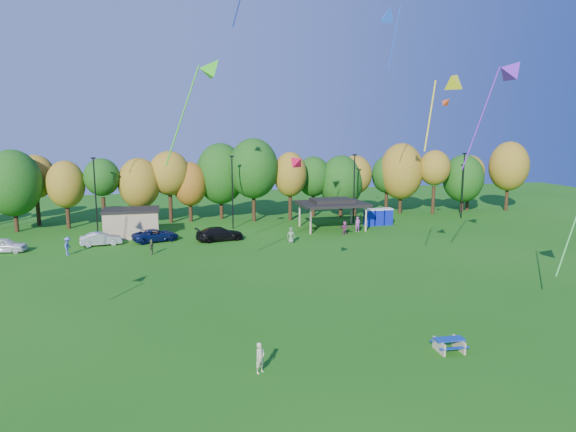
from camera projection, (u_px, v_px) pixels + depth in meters
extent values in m
plane|color=#19600F|center=(301.00, 380.00, 25.40)|extent=(160.00, 160.00, 0.00)
cylinder|color=black|center=(16.00, 217.00, 61.90)|extent=(0.50, 0.50, 3.56)
ellipsoid|color=#144C0F|center=(13.00, 183.00, 61.21)|extent=(6.62, 6.62, 8.00)
cylinder|color=black|center=(38.00, 211.00, 66.15)|extent=(0.50, 0.50, 3.79)
ellipsoid|color=olive|center=(35.00, 177.00, 65.41)|extent=(4.94, 4.94, 5.58)
cylinder|color=black|center=(68.00, 215.00, 64.04)|extent=(0.50, 0.50, 3.34)
ellipsoid|color=olive|center=(66.00, 184.00, 63.39)|extent=(4.61, 4.61, 5.88)
cylinder|color=black|center=(104.00, 212.00, 64.84)|extent=(0.50, 0.50, 3.82)
ellipsoid|color=#144C0F|center=(102.00, 177.00, 64.10)|extent=(4.43, 4.43, 4.73)
cylinder|color=black|center=(141.00, 212.00, 66.55)|extent=(0.50, 0.50, 3.25)
ellipsoid|color=olive|center=(139.00, 183.00, 65.91)|extent=(5.33, 5.33, 6.53)
cylinder|color=black|center=(171.00, 208.00, 67.93)|extent=(0.50, 0.50, 3.96)
ellipsoid|color=olive|center=(169.00, 173.00, 67.16)|extent=(5.31, 5.31, 5.82)
cylinder|color=black|center=(191.00, 210.00, 68.87)|extent=(0.50, 0.50, 3.05)
ellipsoid|color=#995914|center=(190.00, 184.00, 68.28)|extent=(4.54, 4.54, 5.87)
cylinder|color=black|center=(221.00, 205.00, 70.95)|extent=(0.50, 0.50, 3.77)
ellipsoid|color=#144C0F|center=(221.00, 174.00, 70.22)|extent=(6.69, 6.69, 8.35)
cylinder|color=black|center=(254.00, 206.00, 68.98)|extent=(0.50, 0.50, 4.28)
ellipsoid|color=#144C0F|center=(253.00, 168.00, 68.15)|extent=(6.64, 6.64, 8.01)
cylinder|color=black|center=(290.00, 207.00, 69.87)|extent=(0.50, 0.50, 3.76)
ellipsoid|color=olive|center=(290.00, 174.00, 69.14)|extent=(4.49, 4.49, 6.02)
cylinder|color=black|center=(313.00, 205.00, 72.75)|extent=(0.50, 0.50, 3.43)
ellipsoid|color=#144C0F|center=(313.00, 176.00, 72.09)|extent=(4.77, 4.77, 5.63)
cylinder|color=black|center=(341.00, 206.00, 72.87)|extent=(0.50, 0.50, 2.95)
ellipsoid|color=#144C0F|center=(341.00, 182.00, 72.29)|extent=(6.14, 6.14, 7.54)
cylinder|color=black|center=(355.00, 203.00, 73.79)|extent=(0.50, 0.50, 3.52)
ellipsoid|color=olive|center=(355.00, 175.00, 73.11)|extent=(4.78, 4.78, 5.53)
cylinder|color=black|center=(386.00, 201.00, 76.71)|extent=(0.50, 0.50, 3.39)
ellipsoid|color=#144C0F|center=(387.00, 175.00, 76.06)|extent=(4.54, 4.54, 5.46)
cylinder|color=black|center=(400.00, 201.00, 75.84)|extent=(0.50, 0.50, 3.72)
ellipsoid|color=olive|center=(401.00, 171.00, 75.12)|extent=(6.32, 6.32, 8.24)
cylinder|color=black|center=(433.00, 200.00, 74.94)|extent=(0.50, 0.50, 4.06)
ellipsoid|color=olive|center=(435.00, 168.00, 74.15)|extent=(4.50, 4.50, 5.13)
cylinder|color=black|center=(462.00, 202.00, 76.72)|extent=(0.50, 0.50, 3.05)
ellipsoid|color=#144C0F|center=(463.00, 178.00, 76.12)|extent=(5.97, 5.97, 7.05)
cylinder|color=black|center=(467.00, 199.00, 78.60)|extent=(0.50, 0.50, 3.55)
ellipsoid|color=olive|center=(469.00, 172.00, 77.91)|extent=(4.60, 4.60, 4.99)
cylinder|color=black|center=(507.00, 197.00, 78.09)|extent=(0.50, 0.50, 4.07)
ellipsoid|color=olive|center=(509.00, 166.00, 77.29)|extent=(5.83, 5.83, 7.42)
cylinder|color=black|center=(96.00, 197.00, 59.70)|extent=(0.16, 0.16, 9.00)
cube|color=black|center=(93.00, 158.00, 58.95)|extent=(0.50, 0.25, 0.18)
cylinder|color=black|center=(232.00, 193.00, 63.44)|extent=(0.16, 0.16, 9.00)
cube|color=black|center=(232.00, 156.00, 62.69)|extent=(0.50, 0.25, 0.18)
cylinder|color=black|center=(354.00, 189.00, 67.17)|extent=(0.16, 0.16, 9.00)
cube|color=black|center=(355.00, 155.00, 66.42)|extent=(0.50, 0.25, 0.18)
cylinder|color=black|center=(463.00, 186.00, 70.90)|extent=(0.16, 0.16, 9.00)
cube|color=black|center=(465.00, 154.00, 70.15)|extent=(0.50, 0.25, 0.18)
cube|color=tan|center=(132.00, 224.00, 59.22)|extent=(6.00, 4.00, 3.00)
cube|color=black|center=(131.00, 210.00, 58.95)|extent=(6.30, 4.30, 0.25)
cylinder|color=tan|center=(311.00, 221.00, 60.65)|extent=(0.24, 0.24, 3.00)
cylinder|color=tan|center=(366.00, 219.00, 62.28)|extent=(0.24, 0.24, 3.00)
cylinder|color=tan|center=(300.00, 215.00, 65.44)|extent=(0.24, 0.24, 3.00)
cylinder|color=tan|center=(351.00, 213.00, 67.07)|extent=(0.24, 0.24, 3.00)
cube|color=black|center=(332.00, 204.00, 63.59)|extent=(8.20, 6.20, 0.35)
cube|color=black|center=(332.00, 201.00, 63.52)|extent=(5.00, 3.50, 0.45)
cube|color=#0D1BB4|center=(369.00, 218.00, 65.97)|extent=(1.10, 1.10, 2.00)
cube|color=silver|center=(369.00, 210.00, 65.79)|extent=(1.15, 1.15, 0.18)
cube|color=#0D1BB4|center=(378.00, 218.00, 66.30)|extent=(1.10, 1.10, 2.00)
cube|color=silver|center=(378.00, 209.00, 66.11)|extent=(1.15, 1.15, 0.18)
cube|color=#0D1BB4|center=(387.00, 217.00, 66.68)|extent=(1.10, 1.10, 2.00)
cube|color=silver|center=(387.00, 209.00, 66.50)|extent=(1.15, 1.15, 0.18)
cube|color=tan|center=(439.00, 346.00, 28.55)|extent=(0.17, 1.36, 0.67)
cube|color=tan|center=(459.00, 344.00, 28.78)|extent=(0.17, 1.36, 0.67)
cube|color=#11389B|center=(449.00, 339.00, 28.61)|extent=(1.71, 0.77, 0.06)
cube|color=#11389B|center=(454.00, 348.00, 28.09)|extent=(1.69, 0.30, 0.05)
cube|color=#11389B|center=(444.00, 340.00, 29.21)|extent=(1.69, 0.30, 0.05)
imported|color=beige|center=(260.00, 358.00, 26.04)|extent=(0.70, 0.64, 1.60)
imported|color=white|center=(4.00, 245.00, 51.63)|extent=(4.54, 2.29, 1.48)
imported|color=#A6A6AC|center=(101.00, 239.00, 54.81)|extent=(4.43, 2.09, 1.40)
imported|color=#0C194C|center=(156.00, 235.00, 56.73)|extent=(5.47, 3.81, 1.39)
imported|color=black|center=(220.00, 234.00, 57.14)|extent=(5.62, 3.14, 1.54)
imported|color=#973F73|center=(345.00, 228.00, 60.34)|extent=(1.58, 0.80, 1.63)
imported|color=#698B5F|center=(291.00, 235.00, 55.91)|extent=(0.99, 0.83, 1.73)
imported|color=#646C42|center=(151.00, 247.00, 50.71)|extent=(0.66, 0.97, 1.53)
imported|color=#566ABF|center=(68.00, 246.00, 50.49)|extent=(0.85, 1.26, 1.81)
imported|color=#AA50A4|center=(358.00, 224.00, 62.06)|extent=(0.69, 0.47, 1.85)
cone|color=blue|center=(388.00, 13.00, 51.46)|extent=(1.78, 2.32, 2.24)
cylinder|color=blue|center=(394.00, 38.00, 50.17)|extent=(0.20, 2.15, 5.67)
cone|color=red|center=(295.00, 161.00, 33.66)|extent=(1.38, 1.48, 1.21)
cone|color=#E9431B|center=(447.00, 101.00, 50.84)|extent=(1.20, 1.38, 1.17)
cone|color=purple|center=(514.00, 69.00, 37.81)|extent=(2.36, 1.81, 2.28)
cylinder|color=purple|center=(481.00, 118.00, 37.97)|extent=(2.83, 0.25, 7.55)
cone|color=yellow|center=(455.00, 80.00, 33.12)|extent=(2.23, 2.21, 1.81)
cylinder|color=yellow|center=(430.00, 116.00, 34.24)|extent=(1.38, 1.32, 4.73)
cylinder|color=#49D050|center=(572.00, 228.00, 35.45)|extent=(2.47, 0.53, 6.61)
cone|color=green|center=(213.00, 67.00, 33.53)|extent=(1.96, 1.54, 1.81)
cylinder|color=green|center=(182.00, 116.00, 33.77)|extent=(2.49, 0.34, 6.61)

